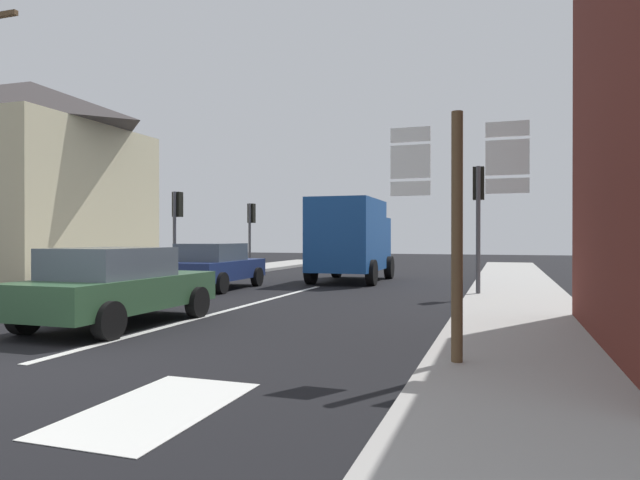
% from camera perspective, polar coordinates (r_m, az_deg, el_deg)
% --- Properties ---
extents(ground_plane, '(80.00, 80.00, 0.00)m').
position_cam_1_polar(ground_plane, '(16.74, -2.45, -5.43)').
color(ground_plane, black).
extents(sidewalk_right, '(2.62, 44.00, 0.14)m').
position_cam_1_polar(sidewalk_right, '(13.67, 19.89, -6.44)').
color(sidewalk_right, '#9E9B96').
rests_on(sidewalk_right, ground).
extents(sidewalk_left, '(2.62, 44.00, 0.14)m').
position_cam_1_polar(sidewalk_left, '(18.33, -23.59, -4.74)').
color(sidewalk_left, '#9E9B96').
rests_on(sidewalk_left, ground).
extents(lane_centre_stripe, '(0.16, 12.00, 0.01)m').
position_cam_1_polar(lane_centre_stripe, '(13.11, -8.74, -6.99)').
color(lane_centre_stripe, silver).
rests_on(lane_centre_stripe, ground).
extents(lane_turn_arrow, '(1.20, 2.20, 0.01)m').
position_cam_1_polar(lane_turn_arrow, '(5.82, -16.55, -16.28)').
color(lane_turn_arrow, silver).
rests_on(lane_turn_arrow, ground).
extents(clapboard_house_left, '(7.36, 8.62, 7.91)m').
position_cam_1_polar(clapboard_house_left, '(25.10, -27.62, 5.57)').
color(clapboard_house_left, beige).
rests_on(clapboard_house_left, ground).
extents(sedan_near, '(1.97, 4.20, 1.47)m').
position_cam_1_polar(sedan_near, '(11.07, -20.23, -4.42)').
color(sedan_near, '#2D5133').
rests_on(sedan_near, ground).
extents(sedan_far, '(2.09, 4.26, 1.47)m').
position_cam_1_polar(sedan_far, '(18.03, -10.83, -2.60)').
color(sedan_far, navy).
rests_on(sedan_far, ground).
extents(delivery_truck, '(2.56, 5.04, 3.05)m').
position_cam_1_polar(delivery_truck, '(20.75, 3.22, 0.24)').
color(delivery_truck, '#19478C').
rests_on(delivery_truck, ground).
extents(route_sign_post, '(1.66, 0.14, 3.20)m').
position_cam_1_polar(route_sign_post, '(6.97, 13.96, 2.30)').
color(route_sign_post, brown).
rests_on(route_sign_post, ground).
extents(traffic_light_near_left, '(0.30, 0.49, 3.31)m').
position_cam_1_polar(traffic_light_near_left, '(20.62, -14.55, 2.45)').
color(traffic_light_near_left, '#47474C').
rests_on(traffic_light_near_left, ground).
extents(traffic_light_near_right, '(0.30, 0.49, 3.60)m').
position_cam_1_polar(traffic_light_near_right, '(15.78, 16.03, 3.90)').
color(traffic_light_near_right, '#47474C').
rests_on(traffic_light_near_right, ground).
extents(traffic_light_far_left, '(0.30, 0.49, 3.24)m').
position_cam_1_polar(traffic_light_far_left, '(26.02, -7.13, 1.89)').
color(traffic_light_far_left, '#47474C').
rests_on(traffic_light_far_left, ground).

